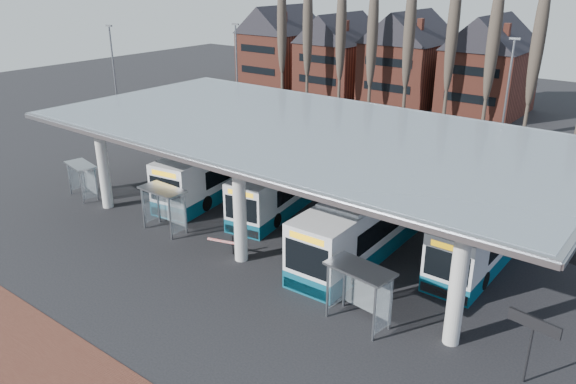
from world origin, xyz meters
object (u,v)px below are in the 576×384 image
Objects in this scene: bus_3 at (491,228)px; shelter_0 at (83,173)px; bus_2 at (373,218)px; shelter_1 at (165,200)px; shelter_2 at (361,282)px; bus_0 at (226,165)px; bus_1 at (289,182)px.

bus_3 is 26.68m from shelter_0.
bus_3 is (5.62, 3.16, -0.16)m from bus_2.
shelter_0 is 8.66m from shelter_1.
bus_3 is at bearing 30.83° from shelter_0.
bus_3 is 10.28m from shelter_2.
shelter_0 is at bearing -176.30° from shelter_2.
bus_3 is 18.79m from shelter_1.
bus_2 reaches higher than shelter_2.
shelter_0 is at bearing -165.51° from bus_2.
shelter_0 is (-6.56, -7.34, 0.06)m from bus_0.
bus_1 is 14.16m from shelter_2.
bus_3 is at bearing 29.29° from shelter_1.
shelter_2 is (22.90, -1.24, 0.28)m from shelter_0.
bus_1 is at bearing -4.26° from bus_0.
bus_2 is at bearing 28.71° from shelter_1.
bus_0 is at bearing 174.88° from bus_1.
shelter_1 is at bearing -122.11° from bus_1.
bus_1 reaches higher than shelter_1.
shelter_1 is at bearing -82.78° from bus_0.
bus_0 reaches higher than shelter_0.
bus_2 is 7.61m from shelter_2.
bus_1 is at bearing 147.45° from shelter_2.
shelter_0 is 0.89× the size of shelter_2.
bus_0 is 7.76m from shelter_1.
bus_3 is at bearing 83.84° from shelter_2.
bus_2 is 12.35m from shelter_1.
shelter_0 is at bearing -179.80° from shelter_1.
bus_1 is (5.40, 0.39, -0.17)m from bus_0.
bus_0 is 1.11× the size of bus_3.
bus_1 is 1.00× the size of bus_3.
bus_3 is 3.75× the size of shelter_2.
bus_0 reaches higher than shelter_1.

